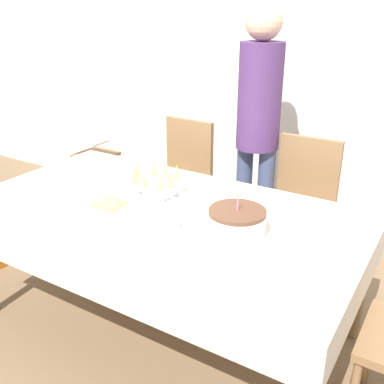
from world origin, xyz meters
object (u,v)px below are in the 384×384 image
Objects in this scene: dining_chair_far_left at (181,180)px; plate_stack_main at (156,222)px; birthday_cake at (237,222)px; person_standing at (259,115)px; champagne_tray at (155,182)px; high_chair at (95,163)px; dining_chair_far_right at (299,206)px.

plate_stack_main is (0.54, -1.05, 0.24)m from dining_chair_far_left.
person_standing is (-0.35, 0.99, 0.26)m from birthday_cake.
champagne_tray is 1.51m from high_chair.
plate_stack_main is (-0.37, -1.05, 0.24)m from dining_chair_far_right.
dining_chair_far_left and dining_chair_far_right have the same top height.
high_chair is (-1.80, 0.96, -0.32)m from birthday_cake.
champagne_tray is 0.48× the size of high_chair.
birthday_cake is 0.15× the size of person_standing.
champagne_tray is at bearing 165.33° from birthday_cake.
person_standing reaches higher than champagne_tray.
dining_chair_far_left is at bearing -2.44° from high_chair.
champagne_tray is 0.19× the size of person_standing.
birthday_cake reaches higher than plate_stack_main.
dining_chair_far_left is at bearing 113.45° from champagne_tray.
dining_chair_far_left is at bearing 117.32° from plate_stack_main.
dining_chair_far_left is at bearing -173.12° from person_standing.
birthday_cake is 0.39m from plate_stack_main.
person_standing reaches higher than high_chair.
champagne_tray is at bearing -33.38° from high_chair.
champagne_tray is at bearing -126.57° from dining_chair_far_right.
plate_stack_main is at bearing -37.14° from high_chair.
plate_stack_main is at bearing -53.27° from champagne_tray.
dining_chair_far_left is 0.90m from high_chair.
birthday_cake is 0.37× the size of high_chair.
dining_chair_far_left is 1.00× the size of dining_chair_far_right.
dining_chair_far_left reaches higher than champagne_tray.
high_chair is (-0.90, 0.04, -0.04)m from dining_chair_far_left.
plate_stack_main is 0.13× the size of person_standing.
dining_chair_far_right is at bearing 89.89° from birthday_cake.
birthday_cake is 0.78× the size of champagne_tray.
dining_chair_far_right is 1.80m from high_chair.
high_chair is at bearing 146.62° from champagne_tray.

